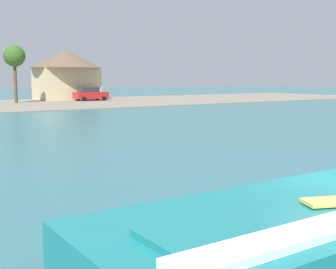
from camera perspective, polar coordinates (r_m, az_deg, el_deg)
The scene contains 3 objects.
car_far_shore at distance 60.69m, azimuth -9.85°, elevation 5.09°, with size 4.39×2.26×1.86m.
house_gabled_white at distance 64.47m, azimuth -12.83°, elevation 7.86°, with size 9.87×9.87×6.82m.
tree_short_bushy at distance 57.13m, azimuth -18.95°, elevation 9.31°, with size 2.56×2.56×6.96m.
Camera 1 is at (-8.27, -5.69, 3.06)m, focal length 47.92 mm.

